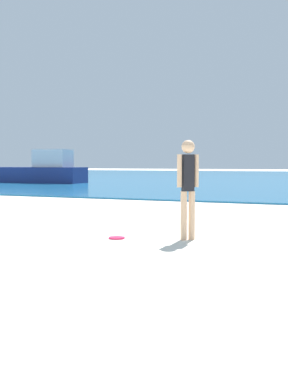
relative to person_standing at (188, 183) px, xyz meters
The scene contains 3 objects.
person_standing is the anchor object (origin of this frame).
frisbee 1.54m from the person_standing, 162.23° to the right, with size 0.28×0.28×0.03m, color #E51E4C.
boat_near 23.18m from the person_standing, 131.39° to the left, with size 6.23×2.23×2.09m.
Camera 1 is at (4.27, -2.66, 1.29)m, focal length 44.05 mm.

